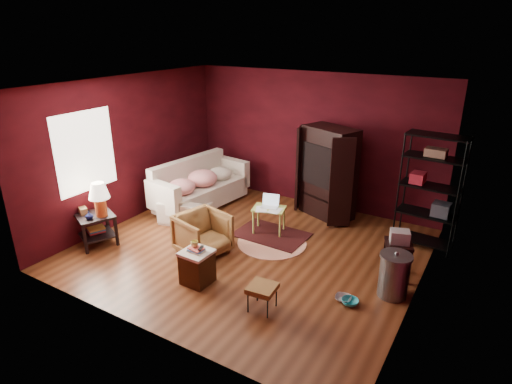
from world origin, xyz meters
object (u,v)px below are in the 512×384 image
(tv_armoire, at_px, (328,171))
(wire_shelving, at_px, (431,187))
(armchair, at_px, (203,232))
(side_table, at_px, (97,208))
(laptop_desk, at_px, (269,210))
(sofa, at_px, (199,187))
(hamper, at_px, (197,266))

(tv_armoire, xyz_separation_m, wire_shelving, (1.99, -0.33, 0.15))
(armchair, distance_m, tv_armoire, 2.85)
(side_table, height_order, laptop_desk, side_table)
(tv_armoire, distance_m, wire_shelving, 2.02)
(side_table, height_order, tv_armoire, tv_armoire)
(sofa, distance_m, tv_armoire, 2.73)
(wire_shelving, bearing_deg, laptop_desk, -155.90)
(tv_armoire, bearing_deg, armchair, -92.95)
(laptop_desk, height_order, tv_armoire, tv_armoire)
(sofa, distance_m, side_table, 2.32)
(hamper, xyz_separation_m, tv_armoire, (0.69, 3.31, 0.68))
(side_table, relative_size, wire_shelving, 0.58)
(armchair, height_order, side_table, side_table)
(hamper, height_order, tv_armoire, tv_armoire)
(hamper, height_order, wire_shelving, wire_shelving)
(tv_armoire, bearing_deg, laptop_desk, -93.37)
(side_table, bearing_deg, laptop_desk, 39.94)
(armchair, distance_m, laptop_desk, 1.39)
(tv_armoire, relative_size, wire_shelving, 0.91)
(side_table, bearing_deg, hamper, -2.22)
(laptop_desk, distance_m, tv_armoire, 1.50)
(sofa, bearing_deg, armchair, -155.79)
(armchair, xyz_separation_m, laptop_desk, (0.57, 1.26, 0.05))
(sofa, xyz_separation_m, tv_armoire, (2.50, 0.95, 0.51))
(hamper, bearing_deg, sofa, 127.50)
(armchair, distance_m, hamper, 0.91)
(side_table, xyz_separation_m, laptop_desk, (2.32, 1.94, -0.25))
(sofa, xyz_separation_m, side_table, (-0.42, -2.27, 0.26))
(side_table, xyz_separation_m, tv_armoire, (2.92, 3.22, 0.25))
(sofa, height_order, laptop_desk, sofa)
(sofa, relative_size, wire_shelving, 1.11)
(side_table, bearing_deg, wire_shelving, 30.45)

